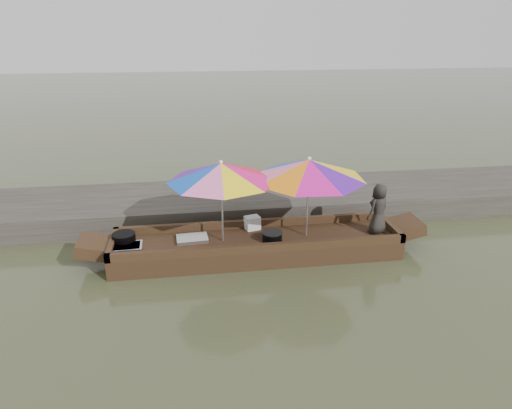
{
  "coord_description": "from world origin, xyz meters",
  "views": [
    {
      "loc": [
        -1.16,
        -7.69,
        4.05
      ],
      "look_at": [
        0.0,
        0.1,
        1.0
      ],
      "focal_mm": 32.0,
      "sensor_mm": 36.0,
      "label": 1
    }
  ],
  "objects": [
    {
      "name": "supply_bag",
      "position": [
        -0.02,
        0.45,
        0.48
      ],
      "size": [
        0.33,
        0.29,
        0.26
      ],
      "primitive_type": "cube",
      "rotation": [
        0.0,
        0.0,
        0.26
      ],
      "color": "silver",
      "rests_on": "boat_hull"
    },
    {
      "name": "umbrella_stern",
      "position": [
        0.95,
        0.0,
        1.12
      ],
      "size": [
        2.65,
        2.65,
        1.55
      ],
      "primitive_type": null,
      "rotation": [
        0.0,
        0.0,
        0.32
      ],
      "color": "red",
      "rests_on": "boat_hull"
    },
    {
      "name": "water",
      "position": [
        0.0,
        0.0,
        0.0
      ],
      "size": [
        80.0,
        80.0,
        0.0
      ],
      "primitive_type": "plane",
      "color": "#42472E",
      "rests_on": "ground"
    },
    {
      "name": "dock",
      "position": [
        0.0,
        2.2,
        0.25
      ],
      "size": [
        22.0,
        2.2,
        0.5
      ],
      "primitive_type": "cube",
      "color": "#2D2B26",
      "rests_on": "ground"
    },
    {
      "name": "umbrella_bow",
      "position": [
        -0.64,
        0.0,
        1.12
      ],
      "size": [
        2.0,
        2.0,
        1.55
      ],
      "primitive_type": null,
      "rotation": [
        0.0,
        0.0,
        -0.03
      ],
      "color": "red",
      "rests_on": "boat_hull"
    },
    {
      "name": "charcoal_grill",
      "position": [
        0.27,
        -0.16,
        0.44
      ],
      "size": [
        0.36,
        0.36,
        0.17
      ],
      "primitive_type": "cylinder",
      "color": "black",
      "rests_on": "boat_hull"
    },
    {
      "name": "cooking_pot",
      "position": [
        -2.43,
        0.1,
        0.46
      ],
      "size": [
        0.42,
        0.42,
        0.22
      ],
      "primitive_type": "cylinder",
      "color": "black",
      "rests_on": "boat_hull"
    },
    {
      "name": "boat_hull",
      "position": [
        0.0,
        0.0,
        0.17
      ],
      "size": [
        5.37,
        1.2,
        0.35
      ],
      "primitive_type": "cube",
      "color": "#312113",
      "rests_on": "water"
    },
    {
      "name": "tray_scallop",
      "position": [
        -1.21,
        0.11,
        0.38
      ],
      "size": [
        0.6,
        0.43,
        0.06
      ],
      "primitive_type": "cube",
      "rotation": [
        0.0,
        0.0,
        0.06
      ],
      "color": "silver",
      "rests_on": "boat_hull"
    },
    {
      "name": "vendor",
      "position": [
        2.33,
        -0.06,
        0.84
      ],
      "size": [
        0.58,
        0.52,
        0.99
      ],
      "primitive_type": "imported",
      "rotation": [
        0.0,
        0.0,
        3.66
      ],
      "color": "black",
      "rests_on": "boat_hull"
    },
    {
      "name": "tray_crayfish",
      "position": [
        -2.38,
        -0.13,
        0.39
      ],
      "size": [
        0.59,
        0.42,
        0.09
      ],
      "primitive_type": "cube",
      "rotation": [
        0.0,
        0.0,
        0.04
      ],
      "color": "silver",
      "rests_on": "boat_hull"
    }
  ]
}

